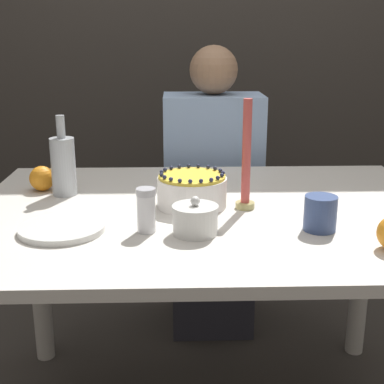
{
  "coord_description": "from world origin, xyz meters",
  "views": [
    {
      "loc": [
        -0.1,
        -1.45,
        1.25
      ],
      "look_at": [
        -0.05,
        0.02,
        0.81
      ],
      "focal_mm": 50.0,
      "sensor_mm": 36.0,
      "label": 1
    }
  ],
  "objects_px": {
    "sugar_bowl": "(195,219)",
    "person_man_blue_shirt": "(212,211)",
    "sugar_shaker": "(146,210)",
    "candle": "(246,164)",
    "bottle": "(63,165)",
    "cake": "(192,191)"
  },
  "relations": [
    {
      "from": "bottle",
      "to": "person_man_blue_shirt",
      "type": "relative_size",
      "value": 0.21
    },
    {
      "from": "sugar_bowl",
      "to": "person_man_blue_shirt",
      "type": "relative_size",
      "value": 0.1
    },
    {
      "from": "cake",
      "to": "candle",
      "type": "relative_size",
      "value": 0.64
    },
    {
      "from": "sugar_bowl",
      "to": "bottle",
      "type": "height_order",
      "value": "bottle"
    },
    {
      "from": "sugar_bowl",
      "to": "sugar_shaker",
      "type": "distance_m",
      "value": 0.12
    },
    {
      "from": "sugar_bowl",
      "to": "bottle",
      "type": "distance_m",
      "value": 0.53
    },
    {
      "from": "person_man_blue_shirt",
      "to": "bottle",
      "type": "bearing_deg",
      "value": 47.53
    },
    {
      "from": "cake",
      "to": "sugar_shaker",
      "type": "xyz_separation_m",
      "value": [
        -0.12,
        -0.21,
        0.01
      ]
    },
    {
      "from": "sugar_shaker",
      "to": "candle",
      "type": "xyz_separation_m",
      "value": [
        0.27,
        0.18,
        0.07
      ]
    },
    {
      "from": "sugar_bowl",
      "to": "bottle",
      "type": "bearing_deg",
      "value": 138.12
    },
    {
      "from": "candle",
      "to": "bottle",
      "type": "relative_size",
      "value": 1.26
    },
    {
      "from": "cake",
      "to": "sugar_bowl",
      "type": "distance_m",
      "value": 0.22
    },
    {
      "from": "sugar_bowl",
      "to": "person_man_blue_shirt",
      "type": "height_order",
      "value": "person_man_blue_shirt"
    },
    {
      "from": "sugar_bowl",
      "to": "sugar_shaker",
      "type": "relative_size",
      "value": 1.01
    },
    {
      "from": "bottle",
      "to": "cake",
      "type": "bearing_deg",
      "value": -18.15
    },
    {
      "from": "cake",
      "to": "sugar_bowl",
      "type": "bearing_deg",
      "value": -89.77
    },
    {
      "from": "cake",
      "to": "candle",
      "type": "xyz_separation_m",
      "value": [
        0.15,
        -0.03,
        0.08
      ]
    },
    {
      "from": "cake",
      "to": "person_man_blue_shirt",
      "type": "distance_m",
      "value": 0.74
    },
    {
      "from": "cake",
      "to": "bottle",
      "type": "height_order",
      "value": "bottle"
    },
    {
      "from": "sugar_bowl",
      "to": "sugar_shaker",
      "type": "bearing_deg",
      "value": 172.1
    },
    {
      "from": "sugar_bowl",
      "to": "person_man_blue_shirt",
      "type": "distance_m",
      "value": 0.95
    },
    {
      "from": "bottle",
      "to": "candle",
      "type": "bearing_deg",
      "value": -15.99
    }
  ]
}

